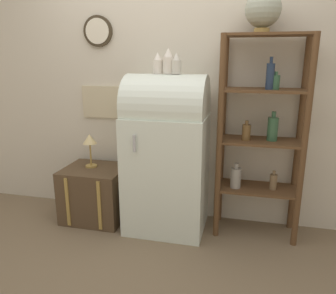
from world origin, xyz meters
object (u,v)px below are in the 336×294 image
(suitcase_trunk, at_px, (96,193))
(desk_lamp, at_px, (90,142))
(globe, at_px, (263,10))
(vase_left, at_px, (158,64))
(refrigerator, at_px, (167,152))
(vase_right, at_px, (176,64))
(vase_center, at_px, (168,62))

(suitcase_trunk, height_order, desk_lamp, desk_lamp)
(suitcase_trunk, xyz_separation_m, desk_lamp, (-0.04, 0.03, 0.50))
(globe, bearing_deg, vase_left, -173.60)
(suitcase_trunk, distance_m, vase_left, 1.37)
(refrigerator, distance_m, vase_right, 0.76)
(suitcase_trunk, height_order, vase_right, vase_right)
(refrigerator, xyz_separation_m, desk_lamp, (-0.76, 0.03, 0.04))
(vase_left, xyz_separation_m, vase_center, (0.09, -0.00, 0.02))
(globe, bearing_deg, vase_right, -170.26)
(vase_center, bearing_deg, desk_lamp, 178.56)
(vase_center, xyz_separation_m, vase_right, (0.07, -0.02, -0.02))
(vase_left, height_order, vase_center, vase_center)
(vase_center, height_order, desk_lamp, vase_center)
(suitcase_trunk, bearing_deg, desk_lamp, 143.36)
(refrigerator, height_order, vase_left, vase_left)
(refrigerator, xyz_separation_m, vase_right, (0.08, -0.01, 0.76))
(desk_lamp, bearing_deg, vase_right, -2.63)
(refrigerator, bearing_deg, vase_center, 45.94)
(globe, bearing_deg, refrigerator, -171.95)
(suitcase_trunk, bearing_deg, vase_center, 1.01)
(globe, relative_size, vase_right, 1.87)
(suitcase_trunk, xyz_separation_m, vase_right, (0.80, -0.01, 1.22))
(desk_lamp, bearing_deg, suitcase_trunk, -36.64)
(vase_center, relative_size, desk_lamp, 0.65)
(vase_left, bearing_deg, suitcase_trunk, -178.73)
(globe, bearing_deg, suitcase_trunk, -175.83)
(refrigerator, height_order, vase_right, vase_right)
(suitcase_trunk, height_order, globe, globe)
(desk_lamp, bearing_deg, vase_left, -1.53)
(globe, relative_size, vase_left, 1.84)
(refrigerator, height_order, globe, globe)
(globe, xyz_separation_m, vase_left, (-0.82, -0.09, -0.41))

